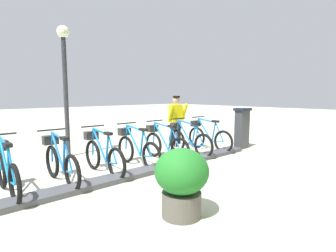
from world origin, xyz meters
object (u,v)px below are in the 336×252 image
object	(u,v)px
payment_kiosk	(242,127)
planter_bush	(182,179)
bike_docked_4	(102,154)
bike_docked_2	(164,144)
bike_docked_5	(60,161)
lamp_post	(65,71)
worker_near_rack	(176,119)
bike_docked_1	(188,140)
bike_docked_6	(6,170)
bike_docked_0	(208,136)
bike_docked_3	(136,148)

from	to	relation	value
payment_kiosk	planter_bush	size ratio (longest dim) A/B	1.32
bike_docked_4	planter_bush	world-z (taller)	bike_docked_4
bike_docked_2	payment_kiosk	bearing A→B (deg)	-101.50
payment_kiosk	bike_docked_5	world-z (taller)	payment_kiosk
lamp_post	planter_bush	distance (m)	5.00
bike_docked_5	worker_near_rack	bearing A→B (deg)	-76.54
bike_docked_4	payment_kiosk	bearing A→B (deg)	-97.06
bike_docked_2	worker_near_rack	xyz separation A→B (m)	(0.99, -1.42, 0.48)
bike_docked_4	worker_near_rack	bearing A→B (deg)	-72.97
payment_kiosk	bike_docked_1	size ratio (longest dim) A/B	0.74
payment_kiosk	bike_docked_6	world-z (taller)	payment_kiosk
payment_kiosk	planter_bush	world-z (taller)	payment_kiosk
bike_docked_1	lamp_post	bearing A→B (deg)	51.37
planter_bush	bike_docked_2	bearing A→B (deg)	-37.81
bike_docked_1	bike_docked_5	distance (m)	3.61
bike_docked_6	bike_docked_4	bearing A→B (deg)	-90.00
lamp_post	bike_docked_6	bearing A→B (deg)	137.35
payment_kiosk	bike_docked_0	size ratio (longest dim) A/B	0.74
bike_docked_4	bike_docked_5	xyz separation A→B (m)	(0.00, 0.90, 0.00)
worker_near_rack	bike_docked_0	bearing A→B (deg)	-158.53
bike_docked_1	bike_docked_6	xyz separation A→B (m)	(0.00, 4.51, 0.00)
bike_docked_5	planter_bush	distance (m)	2.68
bike_docked_4	worker_near_rack	xyz separation A→B (m)	(0.99, -3.22, 0.48)
bike_docked_2	bike_docked_5	size ratio (longest dim) A/B	1.00
bike_docked_0	planter_bush	world-z (taller)	bike_docked_0
bike_docked_1	planter_bush	distance (m)	3.89
bike_docked_0	worker_near_rack	world-z (taller)	worker_near_rack
worker_near_rack	planter_bush	bearing A→B (deg)	136.22
bike_docked_5	planter_bush	xyz separation A→B (m)	(-2.58, -0.70, 0.11)
bike_docked_6	payment_kiosk	bearing A→B (deg)	-95.09
worker_near_rack	payment_kiosk	bearing A→B (deg)	-138.19
bike_docked_2	worker_near_rack	size ratio (longest dim) A/B	1.04
bike_docked_0	planter_bush	xyz separation A→B (m)	(-2.58, 3.81, 0.11)
bike_docked_5	bike_docked_6	world-z (taller)	same
bike_docked_3	bike_docked_5	world-z (taller)	same
lamp_post	bike_docked_2	bearing A→B (deg)	-140.75
payment_kiosk	bike_docked_4	bearing A→B (deg)	82.94
bike_docked_2	lamp_post	distance (m)	3.29
bike_docked_1	bike_docked_0	bearing A→B (deg)	-90.00
bike_docked_5	worker_near_rack	xyz separation A→B (m)	(0.99, -4.12, 0.48)
bike_docked_2	bike_docked_3	xyz separation A→B (m)	(0.00, 0.90, 0.00)
bike_docked_0	planter_bush	bearing A→B (deg)	124.15
bike_docked_0	bike_docked_2	bearing A→B (deg)	90.00
payment_kiosk	worker_near_rack	distance (m)	2.10
bike_docked_0	bike_docked_5	xyz separation A→B (m)	(0.00, 4.51, 0.00)
bike_docked_0	bike_docked_4	bearing A→B (deg)	90.00
worker_near_rack	lamp_post	world-z (taller)	lamp_post
bike_docked_4	bike_docked_6	xyz separation A→B (m)	(0.00, 1.80, 0.00)
worker_near_rack	bike_docked_4	bearing A→B (deg)	107.03
planter_bush	bike_docked_5	bearing A→B (deg)	15.21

